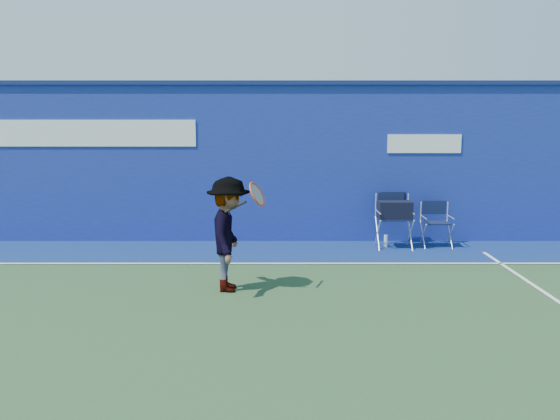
{
  "coord_description": "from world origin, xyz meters",
  "views": [
    {
      "loc": [
        0.84,
        -6.32,
        2.4
      ],
      "look_at": [
        0.85,
        2.6,
        1.0
      ],
      "focal_mm": 38.0,
      "sensor_mm": 36.0,
      "label": 1
    }
  ],
  "objects_px": {
    "directors_chair_left": "(394,225)",
    "tennis_player": "(229,234)",
    "directors_chair_right": "(436,233)",
    "water_bottle": "(386,241)"
  },
  "relations": [
    {
      "from": "water_bottle",
      "to": "tennis_player",
      "type": "bearing_deg",
      "value": -134.22
    },
    {
      "from": "directors_chair_right",
      "to": "water_bottle",
      "type": "distance_m",
      "value": 0.95
    },
    {
      "from": "directors_chair_left",
      "to": "directors_chair_right",
      "type": "relative_size",
      "value": 1.21
    },
    {
      "from": "water_bottle",
      "to": "tennis_player",
      "type": "height_order",
      "value": "tennis_player"
    },
    {
      "from": "directors_chair_left",
      "to": "tennis_player",
      "type": "distance_m",
      "value": 3.92
    },
    {
      "from": "directors_chair_left",
      "to": "water_bottle",
      "type": "xyz_separation_m",
      "value": [
        -0.13,
        0.05,
        -0.32
      ]
    },
    {
      "from": "directors_chair_left",
      "to": "directors_chair_right",
      "type": "bearing_deg",
      "value": 5.92
    },
    {
      "from": "water_bottle",
      "to": "directors_chair_right",
      "type": "bearing_deg",
      "value": 1.87
    },
    {
      "from": "directors_chair_right",
      "to": "directors_chair_left",
      "type": "bearing_deg",
      "value": -174.08
    },
    {
      "from": "directors_chair_right",
      "to": "water_bottle",
      "type": "bearing_deg",
      "value": -178.13
    }
  ]
}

